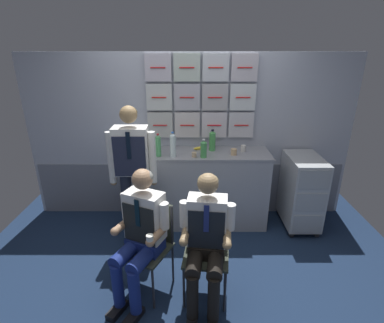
{
  "coord_description": "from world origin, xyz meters",
  "views": [
    {
      "loc": [
        0.03,
        -2.36,
        2.2
      ],
      "look_at": [
        0.03,
        0.33,
        1.16
      ],
      "focal_mm": 27.69,
      "sensor_mm": 36.0,
      "label": 1
    }
  ],
  "objects_px": {
    "crew_member_left": "(140,232)",
    "crew_member_standing": "(133,167)",
    "service_trolley": "(302,190)",
    "snack_banana": "(200,148)",
    "water_bottle_short": "(213,141)",
    "coffee_cup_white": "(244,148)",
    "folding_chair_right": "(207,241)",
    "crew_member_right": "(206,238)",
    "folding_chair_left": "(151,237)"
  },
  "relations": [
    {
      "from": "folding_chair_left",
      "to": "crew_member_right",
      "type": "height_order",
      "value": "crew_member_right"
    },
    {
      "from": "coffee_cup_white",
      "to": "folding_chair_right",
      "type": "bearing_deg",
      "value": -112.47
    },
    {
      "from": "crew_member_left",
      "to": "crew_member_standing",
      "type": "xyz_separation_m",
      "value": [
        -0.19,
        0.79,
        0.29
      ]
    },
    {
      "from": "service_trolley",
      "to": "snack_banana",
      "type": "height_order",
      "value": "snack_banana"
    },
    {
      "from": "crew_member_right",
      "to": "snack_banana",
      "type": "height_order",
      "value": "crew_member_right"
    },
    {
      "from": "crew_member_left",
      "to": "water_bottle_short",
      "type": "bearing_deg",
      "value": 61.93
    },
    {
      "from": "folding_chair_right",
      "to": "snack_banana",
      "type": "relative_size",
      "value": 4.99
    },
    {
      "from": "crew_member_standing",
      "to": "snack_banana",
      "type": "distance_m",
      "value": 0.94
    },
    {
      "from": "crew_member_left",
      "to": "snack_banana",
      "type": "distance_m",
      "value": 1.5
    },
    {
      "from": "service_trolley",
      "to": "water_bottle_short",
      "type": "relative_size",
      "value": 3.52
    },
    {
      "from": "folding_chair_right",
      "to": "crew_member_right",
      "type": "height_order",
      "value": "crew_member_right"
    },
    {
      "from": "service_trolley",
      "to": "crew_member_right",
      "type": "bearing_deg",
      "value": -135.56
    },
    {
      "from": "coffee_cup_white",
      "to": "service_trolley",
      "type": "bearing_deg",
      "value": -9.38
    },
    {
      "from": "service_trolley",
      "to": "folding_chair_right",
      "type": "bearing_deg",
      "value": -139.13
    },
    {
      "from": "service_trolley",
      "to": "folding_chair_right",
      "type": "height_order",
      "value": "service_trolley"
    },
    {
      "from": "folding_chair_right",
      "to": "water_bottle_short",
      "type": "height_order",
      "value": "water_bottle_short"
    },
    {
      "from": "crew_member_standing",
      "to": "coffee_cup_white",
      "type": "height_order",
      "value": "crew_member_standing"
    },
    {
      "from": "water_bottle_short",
      "to": "folding_chair_right",
      "type": "bearing_deg",
      "value": -95.23
    },
    {
      "from": "folding_chair_right",
      "to": "crew_member_right",
      "type": "xyz_separation_m",
      "value": [
        -0.02,
        -0.16,
        0.15
      ]
    },
    {
      "from": "crew_member_left",
      "to": "coffee_cup_white",
      "type": "distance_m",
      "value": 1.72
    },
    {
      "from": "folding_chair_left",
      "to": "crew_member_left",
      "type": "bearing_deg",
      "value": -114.91
    },
    {
      "from": "folding_chair_left",
      "to": "crew_member_right",
      "type": "bearing_deg",
      "value": -24.23
    },
    {
      "from": "crew_member_left",
      "to": "folding_chair_right",
      "type": "bearing_deg",
      "value": 7.91
    },
    {
      "from": "folding_chair_left",
      "to": "coffee_cup_white",
      "type": "height_order",
      "value": "coffee_cup_white"
    },
    {
      "from": "folding_chair_left",
      "to": "crew_member_standing",
      "type": "xyz_separation_m",
      "value": [
        -0.26,
        0.64,
        0.44
      ]
    },
    {
      "from": "water_bottle_short",
      "to": "crew_member_standing",
      "type": "bearing_deg",
      "value": -149.27
    },
    {
      "from": "folding_chair_right",
      "to": "crew_member_standing",
      "type": "distance_m",
      "value": 1.15
    },
    {
      "from": "service_trolley",
      "to": "coffee_cup_white",
      "type": "xyz_separation_m",
      "value": [
        -0.75,
        0.12,
        0.52
      ]
    },
    {
      "from": "coffee_cup_white",
      "to": "crew_member_right",
      "type": "bearing_deg",
      "value": -110.73
    },
    {
      "from": "service_trolley",
      "to": "coffee_cup_white",
      "type": "distance_m",
      "value": 0.92
    },
    {
      "from": "service_trolley",
      "to": "folding_chair_left",
      "type": "xyz_separation_m",
      "value": [
        -1.77,
        -1.01,
        0.03
      ]
    },
    {
      "from": "crew_member_right",
      "to": "service_trolley",
      "type": "bearing_deg",
      "value": 44.44
    },
    {
      "from": "water_bottle_short",
      "to": "service_trolley",
      "type": "bearing_deg",
      "value": -8.44
    },
    {
      "from": "folding_chair_left",
      "to": "water_bottle_short",
      "type": "relative_size",
      "value": 3.19
    },
    {
      "from": "service_trolley",
      "to": "crew_member_left",
      "type": "distance_m",
      "value": 2.18
    },
    {
      "from": "service_trolley",
      "to": "crew_member_right",
      "type": "xyz_separation_m",
      "value": [
        -1.27,
        -1.24,
        0.18
      ]
    },
    {
      "from": "service_trolley",
      "to": "water_bottle_short",
      "type": "bearing_deg",
      "value": 171.56
    },
    {
      "from": "crew_member_left",
      "to": "crew_member_right",
      "type": "xyz_separation_m",
      "value": [
        0.58,
        -0.08,
        -0.01
      ]
    },
    {
      "from": "folding_chair_right",
      "to": "snack_banana",
      "type": "height_order",
      "value": "snack_banana"
    },
    {
      "from": "service_trolley",
      "to": "coffee_cup_white",
      "type": "bearing_deg",
      "value": 170.62
    },
    {
      "from": "crew_member_standing",
      "to": "coffee_cup_white",
      "type": "relative_size",
      "value": 20.28
    },
    {
      "from": "crew_member_left",
      "to": "crew_member_standing",
      "type": "distance_m",
      "value": 0.86
    },
    {
      "from": "coffee_cup_white",
      "to": "snack_banana",
      "type": "distance_m",
      "value": 0.54
    },
    {
      "from": "crew_member_right",
      "to": "crew_member_standing",
      "type": "relative_size",
      "value": 0.75
    },
    {
      "from": "folding_chair_left",
      "to": "crew_member_right",
      "type": "relative_size",
      "value": 0.69
    },
    {
      "from": "coffee_cup_white",
      "to": "folding_chair_left",
      "type": "bearing_deg",
      "value": -131.99
    },
    {
      "from": "crew_member_right",
      "to": "folding_chair_left",
      "type": "bearing_deg",
      "value": 155.77
    },
    {
      "from": "crew_member_right",
      "to": "coffee_cup_white",
      "type": "xyz_separation_m",
      "value": [
        0.52,
        1.36,
        0.34
      ]
    },
    {
      "from": "service_trolley",
      "to": "folding_chair_left",
      "type": "distance_m",
      "value": 2.04
    },
    {
      "from": "crew_member_right",
      "to": "crew_member_standing",
      "type": "xyz_separation_m",
      "value": [
        -0.77,
        0.87,
        0.29
      ]
    }
  ]
}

